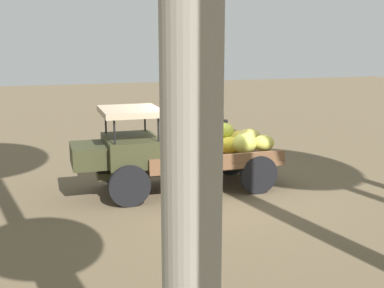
# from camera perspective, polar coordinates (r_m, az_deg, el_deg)

# --- Properties ---
(ground_plane) EXTENTS (60.00, 60.00, 0.00)m
(ground_plane) POSITION_cam_1_polar(r_m,az_deg,el_deg) (10.60, 1.32, -5.52)
(ground_plane) COLOR brown
(truck) EXTENTS (4.52, 1.87, 1.86)m
(truck) POSITION_cam_1_polar(r_m,az_deg,el_deg) (10.41, -1.56, -0.66)
(truck) COLOR #383921
(truck) RESTS_ON ground
(farmer) EXTENTS (0.52, 0.48, 1.72)m
(farmer) POSITION_cam_1_polar(r_m,az_deg,el_deg) (12.35, 2.75, 1.65)
(farmer) COLOR olive
(farmer) RESTS_ON ground
(loose_banana_bunch) EXTENTS (0.64, 0.58, 0.37)m
(loose_banana_bunch) POSITION_cam_1_polar(r_m,az_deg,el_deg) (13.16, 3.84, -1.27)
(loose_banana_bunch) COLOR #BAC936
(loose_banana_bunch) RESTS_ON ground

